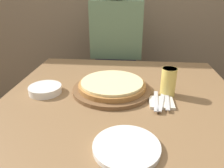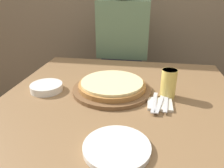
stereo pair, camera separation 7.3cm
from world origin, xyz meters
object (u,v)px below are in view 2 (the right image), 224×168
dinner_plate (117,147)px  side_bowl (47,87)px  pizza_on_board (112,87)px  diner_person (123,66)px  beer_glass (169,83)px  spoon (166,103)px  fork (154,102)px  dinner_knife (160,103)px

dinner_plate → side_bowl: size_ratio=1.38×
pizza_on_board → diner_person: bearing=92.4°
beer_glass → dinner_plate: size_ratio=0.62×
spoon → diner_person: 0.87m
pizza_on_board → spoon: pizza_on_board is taller
dinner_plate → fork: (0.12, 0.32, 0.01)m
dinner_plate → side_bowl: 0.57m
spoon → pizza_on_board: bearing=157.1°
pizza_on_board → spoon: 0.28m
beer_glass → dinner_knife: 0.12m
diner_person → dinner_knife: bearing=-71.9°
dinner_plate → diner_person: bearing=95.9°
pizza_on_board → side_bowl: (-0.33, -0.05, -0.01)m
side_bowl → diner_person: diner_person is taller
fork → spoon: bearing=0.0°
fork → diner_person: bearing=106.5°
spoon → diner_person: bearing=109.7°
fork → dinner_knife: bearing=0.0°
spoon → dinner_knife: bearing=180.0°
diner_person → beer_glass: bearing=-67.2°
dinner_plate → spoon: 0.36m
side_bowl → dinner_knife: side_bowl is taller
dinner_knife → fork: bearing=180.0°
dinner_knife → dinner_plate: bearing=-114.9°
dinner_plate → fork: size_ratio=1.16×
beer_glass → dinner_plate: 0.46m
pizza_on_board → side_bowl: size_ratio=2.45×
spoon → fork: bearing=180.0°
beer_glass → dinner_plate: bearing=-114.3°
dinner_plate → fork: dinner_plate is taller
beer_glass → spoon: (-0.01, -0.09, -0.06)m
fork → dinner_knife: (0.02, 0.00, 0.00)m
dinner_plate → spoon: (0.17, 0.32, 0.01)m
diner_person → spoon: bearing=-70.3°
spoon → side_bowl: bearing=174.0°
dinner_knife → spoon: size_ratio=1.17×
diner_person → dinner_plate: bearing=-84.1°
spoon → diner_person: (-0.29, 0.81, -0.13)m
beer_glass → spoon: 0.11m
dinner_plate → side_bowl: bearing=137.7°
beer_glass → spoon: beer_glass is taller
dinner_knife → diner_person: (-0.27, 0.81, -0.13)m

